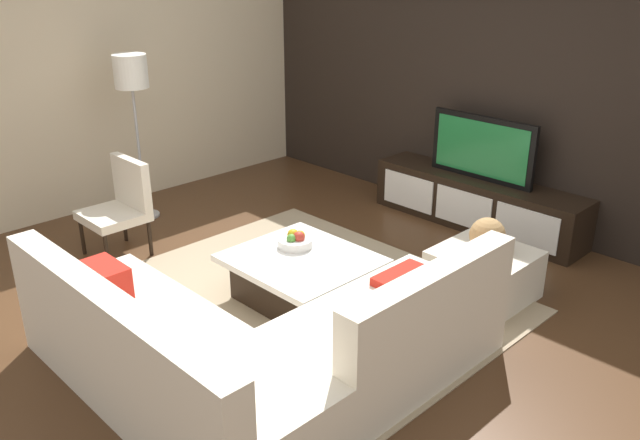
{
  "coord_description": "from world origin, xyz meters",
  "views": [
    {
      "loc": [
        3.27,
        -3.0,
        2.58
      ],
      "look_at": [
        -0.25,
        0.45,
        0.55
      ],
      "focal_mm": 36.85,
      "sensor_mm": 36.0,
      "label": 1
    }
  ],
  "objects_px": {
    "accent_chair_near": "(122,202)",
    "media_console": "(477,202)",
    "sectional_couch": "(255,347)",
    "coffee_table": "(302,278)",
    "floor_lamp": "(132,82)",
    "fruit_bowl": "(296,240)",
    "ottoman": "(483,274)",
    "decorative_ball": "(487,235)",
    "television": "(482,148)"
  },
  "relations": [
    {
      "from": "sectional_couch",
      "to": "ottoman",
      "type": "distance_m",
      "value": 2.06
    },
    {
      "from": "coffee_table",
      "to": "ottoman",
      "type": "distance_m",
      "value": 1.44
    },
    {
      "from": "coffee_table",
      "to": "fruit_bowl",
      "type": "height_order",
      "value": "fruit_bowl"
    },
    {
      "from": "media_console",
      "to": "decorative_ball",
      "type": "height_order",
      "value": "decorative_ball"
    },
    {
      "from": "media_console",
      "to": "television",
      "type": "height_order",
      "value": "television"
    },
    {
      "from": "ottoman",
      "to": "decorative_ball",
      "type": "height_order",
      "value": "decorative_ball"
    },
    {
      "from": "fruit_bowl",
      "to": "television",
      "type": "bearing_deg",
      "value": 82.76
    },
    {
      "from": "sectional_couch",
      "to": "coffee_table",
      "type": "xyz_separation_m",
      "value": [
        -0.61,
        0.96,
        -0.09
      ]
    },
    {
      "from": "accent_chair_near",
      "to": "fruit_bowl",
      "type": "height_order",
      "value": "accent_chair_near"
    },
    {
      "from": "coffee_table",
      "to": "ottoman",
      "type": "height_order",
      "value": "ottoman"
    },
    {
      "from": "floor_lamp",
      "to": "coffee_table",
      "type": "bearing_deg",
      "value": -1.22
    },
    {
      "from": "fruit_bowl",
      "to": "decorative_ball",
      "type": "distance_m",
      "value": 1.5
    },
    {
      "from": "ottoman",
      "to": "fruit_bowl",
      "type": "xyz_separation_m",
      "value": [
        -1.14,
        -0.97,
        0.23
      ]
    },
    {
      "from": "television",
      "to": "accent_chair_near",
      "type": "distance_m",
      "value": 3.42
    },
    {
      "from": "ottoman",
      "to": "fruit_bowl",
      "type": "height_order",
      "value": "fruit_bowl"
    },
    {
      "from": "accent_chair_near",
      "to": "media_console",
      "type": "bearing_deg",
      "value": 59.2
    },
    {
      "from": "ottoman",
      "to": "floor_lamp",
      "type": "bearing_deg",
      "value": -163.42
    },
    {
      "from": "accent_chair_near",
      "to": "floor_lamp",
      "type": "bearing_deg",
      "value": 141.46
    },
    {
      "from": "floor_lamp",
      "to": "decorative_ball",
      "type": "distance_m",
      "value": 3.67
    },
    {
      "from": "sectional_couch",
      "to": "decorative_ball",
      "type": "relative_size",
      "value": 8.49
    },
    {
      "from": "television",
      "to": "decorative_ball",
      "type": "bearing_deg",
      "value": -54.87
    },
    {
      "from": "floor_lamp",
      "to": "accent_chair_near",
      "type": "bearing_deg",
      "value": -41.74
    },
    {
      "from": "coffee_table",
      "to": "fruit_bowl",
      "type": "distance_m",
      "value": 0.31
    },
    {
      "from": "accent_chair_near",
      "to": "floor_lamp",
      "type": "height_order",
      "value": "floor_lamp"
    },
    {
      "from": "fruit_bowl",
      "to": "decorative_ball",
      "type": "xyz_separation_m",
      "value": [
        1.14,
        0.97,
        0.11
      ]
    },
    {
      "from": "television",
      "to": "fruit_bowl",
      "type": "bearing_deg",
      "value": -97.24
    },
    {
      "from": "television",
      "to": "decorative_ball",
      "type": "xyz_separation_m",
      "value": [
        0.86,
        -1.23,
        -0.27
      ]
    },
    {
      "from": "television",
      "to": "accent_chair_near",
      "type": "height_order",
      "value": "television"
    },
    {
      "from": "television",
      "to": "floor_lamp",
      "type": "xyz_separation_m",
      "value": [
        -2.55,
        -2.24,
        0.59
      ]
    },
    {
      "from": "media_console",
      "to": "accent_chair_near",
      "type": "bearing_deg",
      "value": -124.01
    },
    {
      "from": "floor_lamp",
      "to": "fruit_bowl",
      "type": "bearing_deg",
      "value": 1.27
    },
    {
      "from": "coffee_table",
      "to": "accent_chair_near",
      "type": "height_order",
      "value": "accent_chair_near"
    },
    {
      "from": "accent_chair_near",
      "to": "ottoman",
      "type": "relative_size",
      "value": 1.24
    },
    {
      "from": "media_console",
      "to": "sectional_couch",
      "type": "height_order",
      "value": "sectional_couch"
    },
    {
      "from": "television",
      "to": "coffee_table",
      "type": "bearing_deg",
      "value": -92.49
    },
    {
      "from": "sectional_couch",
      "to": "media_console",
      "type": "bearing_deg",
      "value": 98.9
    },
    {
      "from": "coffee_table",
      "to": "decorative_ball",
      "type": "xyz_separation_m",
      "value": [
        0.96,
        1.07,
        0.34
      ]
    },
    {
      "from": "accent_chair_near",
      "to": "decorative_ball",
      "type": "height_order",
      "value": "accent_chair_near"
    },
    {
      "from": "sectional_couch",
      "to": "accent_chair_near",
      "type": "xyz_separation_m",
      "value": [
        -2.41,
        0.44,
        0.2
      ]
    },
    {
      "from": "television",
      "to": "coffee_table",
      "type": "distance_m",
      "value": 2.38
    },
    {
      "from": "sectional_couch",
      "to": "decorative_ball",
      "type": "bearing_deg",
      "value": 80.12
    },
    {
      "from": "television",
      "to": "floor_lamp",
      "type": "height_order",
      "value": "floor_lamp"
    },
    {
      "from": "coffee_table",
      "to": "ottoman",
      "type": "xyz_separation_m",
      "value": [
        0.96,
        1.07,
        -0.0
      ]
    },
    {
      "from": "television",
      "to": "fruit_bowl",
      "type": "height_order",
      "value": "television"
    },
    {
      "from": "sectional_couch",
      "to": "fruit_bowl",
      "type": "bearing_deg",
      "value": 126.57
    },
    {
      "from": "floor_lamp",
      "to": "fruit_bowl",
      "type": "distance_m",
      "value": 2.47
    },
    {
      "from": "decorative_ball",
      "to": "floor_lamp",
      "type": "bearing_deg",
      "value": -163.42
    },
    {
      "from": "accent_chair_near",
      "to": "ottoman",
      "type": "bearing_deg",
      "value": 33.16
    },
    {
      "from": "coffee_table",
      "to": "fruit_bowl",
      "type": "relative_size",
      "value": 3.79
    },
    {
      "from": "ottoman",
      "to": "fruit_bowl",
      "type": "relative_size",
      "value": 2.5
    }
  ]
}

